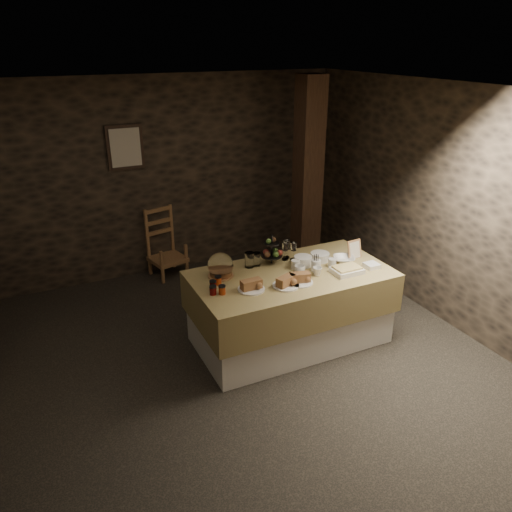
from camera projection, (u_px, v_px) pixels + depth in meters
name	position (u px, v px, depth m)	size (l,w,h in m)	color
ground_plane	(213.00, 370.00, 4.90)	(5.50, 5.00, 0.01)	black
room_shell	(207.00, 220.00, 4.27)	(5.52, 5.02, 2.60)	black
buffet_table	(290.00, 302.00, 5.20)	(2.02, 1.08, 0.80)	silver
chair	(166.00, 245.00, 6.76)	(0.52, 0.50, 0.72)	olive
timber_column	(308.00, 179.00, 6.52)	(0.30, 0.30, 2.60)	black
framed_picture	(125.00, 147.00, 6.17)	(0.45, 0.04, 0.55)	#32231A
plate_stack_a	(303.00, 261.00, 5.22)	(0.19, 0.19, 0.10)	silver
plate_stack_b	(320.00, 257.00, 5.34)	(0.20, 0.20, 0.09)	silver
cutlery_holder	(316.00, 266.00, 5.09)	(0.10, 0.10, 0.12)	silver
cup_a	(300.00, 270.00, 5.04)	(0.11, 0.11, 0.09)	silver
cup_b	(317.00, 271.00, 5.00)	(0.09, 0.09, 0.09)	silver
mug_c	(295.00, 265.00, 5.14)	(0.09, 0.09, 0.10)	silver
mug_d	(332.00, 263.00, 5.18)	(0.08, 0.08, 0.09)	silver
bowl	(344.00, 259.00, 5.31)	(0.23, 0.23, 0.06)	silver
cake_dome	(221.00, 267.00, 4.96)	(0.26, 0.26, 0.26)	olive
fruit_stand	(272.00, 252.00, 5.24)	(0.22, 0.22, 0.32)	black
bread_platter_left	(251.00, 286.00, 4.71)	(0.26, 0.26, 0.11)	silver
bread_platter_center	(286.00, 283.00, 4.78)	(0.26, 0.26, 0.11)	silver
bread_platter_right	(300.00, 279.00, 4.85)	(0.26, 0.26, 0.11)	silver
jam_jars	(217.00, 287.00, 4.70)	(0.18, 0.26, 0.07)	#570809
tart_dish	(347.00, 270.00, 5.06)	(0.30, 0.22, 0.07)	silver
square_dish	(372.00, 265.00, 5.18)	(0.14, 0.14, 0.04)	silver
menu_frame	(355.00, 250.00, 5.38)	(0.17, 0.02, 0.22)	olive
storage_jar_a	(249.00, 260.00, 5.17)	(0.10, 0.10, 0.16)	white
storage_jar_b	(256.00, 259.00, 5.21)	(0.09, 0.09, 0.14)	white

